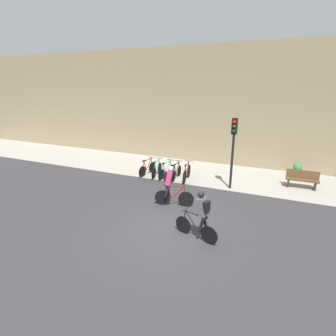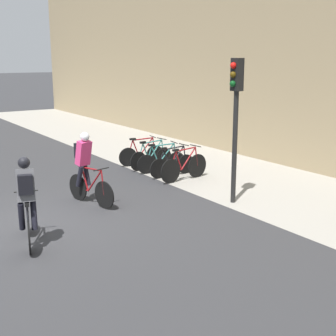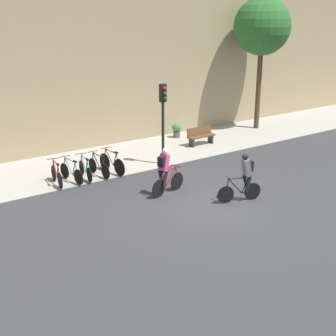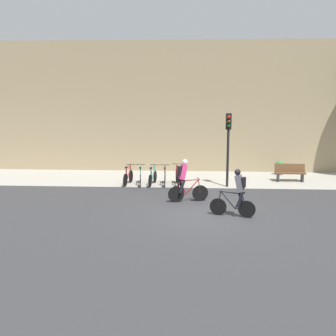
{
  "view_description": "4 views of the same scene",
  "coord_description": "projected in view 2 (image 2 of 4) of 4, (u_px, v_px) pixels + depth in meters",
  "views": [
    {
      "loc": [
        3.16,
        -7.68,
        4.93
      ],
      "look_at": [
        -1.39,
        2.88,
        1.32
      ],
      "focal_mm": 28.0,
      "sensor_mm": 36.0,
      "label": 1
    },
    {
      "loc": [
        9.49,
        -2.7,
        3.53
      ],
      "look_at": [
        -0.06,
        3.75,
        0.79
      ],
      "focal_mm": 50.0,
      "sensor_mm": 36.0,
      "label": 2
    },
    {
      "loc": [
        -9.91,
        -11.25,
        6.41
      ],
      "look_at": [
        -0.4,
        2.28,
        0.82
      ],
      "focal_mm": 50.0,
      "sensor_mm": 36.0,
      "label": 3
    },
    {
      "loc": [
        -0.53,
        -15.01,
        4.32
      ],
      "look_at": [
        -1.48,
        1.44,
        1.48
      ],
      "focal_mm": 45.0,
      "sensor_mm": 36.0,
      "label": 4
    }
  ],
  "objects": [
    {
      "name": "cyclist_grey",
      "position": [
        27.0,
        199.0,
        8.7
      ],
      "size": [
        1.61,
        0.62,
        1.75
      ],
      "color": "black",
      "rests_on": "ground"
    },
    {
      "name": "cyclist_pink",
      "position": [
        86.0,
        166.0,
        11.39
      ],
      "size": [
        1.65,
        0.59,
        1.78
      ],
      "color": "black",
      "rests_on": "ground"
    },
    {
      "name": "kerb_strip",
      "position": [
        254.0,
        181.0,
        13.61
      ],
      "size": [
        44.0,
        4.5,
        0.01
      ],
      "primitive_type": "cube",
      "color": "#A39E93",
      "rests_on": "ground"
    },
    {
      "name": "traffic_light_pole",
      "position": [
        236.0,
        104.0,
        11.08
      ],
      "size": [
        0.26,
        0.3,
        3.51
      ],
      "color": "black",
      "rests_on": "ground"
    },
    {
      "name": "parked_bike_3",
      "position": [
        172.0,
        164.0,
        14.12
      ],
      "size": [
        0.46,
        1.65,
        0.94
      ],
      "color": "black",
      "rests_on": "ground"
    },
    {
      "name": "building_facade",
      "position": [
        321.0,
        52.0,
        14.15
      ],
      "size": [
        44.0,
        0.6,
        7.37
      ],
      "primitive_type": "cube",
      "color": "#9E8966",
      "rests_on": "ground"
    },
    {
      "name": "parked_bike_2",
      "position": [
        161.0,
        160.0,
        14.61
      ],
      "size": [
        0.46,
        1.63,
        0.94
      ],
      "color": "black",
      "rests_on": "ground"
    },
    {
      "name": "parked_bike_4",
      "position": [
        184.0,
        167.0,
        13.63
      ],
      "size": [
        0.46,
        1.76,
        0.99
      ],
      "color": "black",
      "rests_on": "ground"
    },
    {
      "name": "parked_bike_1",
      "position": [
        151.0,
        157.0,
        15.09
      ],
      "size": [
        0.46,
        1.66,
        0.94
      ],
      "color": "black",
      "rests_on": "ground"
    },
    {
      "name": "parked_bike_0",
      "position": [
        142.0,
        154.0,
        15.58
      ],
      "size": [
        0.46,
        1.6,
        0.95
      ],
      "color": "black",
      "rests_on": "ground"
    },
    {
      "name": "ground",
      "position": [
        24.0,
        227.0,
        9.93
      ],
      "size": [
        200.0,
        200.0,
        0.0
      ],
      "primitive_type": "plane",
      "color": "#333335"
    }
  ]
}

